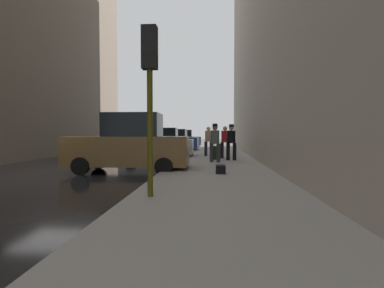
# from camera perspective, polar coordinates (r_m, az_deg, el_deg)

# --- Properties ---
(ground_plane) EXTENTS (120.00, 120.00, 0.00)m
(ground_plane) POSITION_cam_1_polar(r_m,az_deg,el_deg) (12.21, -24.72, -5.14)
(ground_plane) COLOR black
(sidewalk) EXTENTS (4.00, 40.00, 0.15)m
(sidewalk) POSITION_cam_1_polar(r_m,az_deg,el_deg) (10.73, 4.83, -5.54)
(sidewalk) COLOR gray
(sidewalk) RESTS_ON ground_plane
(parked_bronze_suv) EXTENTS (4.64, 2.15, 2.25)m
(parked_bronze_suv) POSITION_cam_1_polar(r_m,az_deg,el_deg) (11.73, -11.82, -0.22)
(parked_bronze_suv) COLOR brown
(parked_bronze_suv) RESTS_ON ground_plane
(parked_silver_sedan) EXTENTS (4.25, 2.15, 1.79)m
(parked_silver_sedan) POSITION_cam_1_polar(r_m,az_deg,el_deg) (17.69, -6.46, 0.01)
(parked_silver_sedan) COLOR #B7BABF
(parked_silver_sedan) RESTS_ON ground_plane
(parked_blue_sedan) EXTENTS (4.25, 2.15, 1.79)m
(parked_blue_sedan) POSITION_cam_1_polar(r_m,az_deg,el_deg) (23.94, -3.74, 0.59)
(parked_blue_sedan) COLOR navy
(parked_blue_sedan) RESTS_ON ground_plane
(parked_gray_coupe) EXTENTS (4.24, 2.14, 1.79)m
(parked_gray_coupe) POSITION_cam_1_polar(r_m,az_deg,el_deg) (30.38, -2.12, 0.93)
(parked_gray_coupe) COLOR slate
(parked_gray_coupe) RESTS_ON ground_plane
(fire_hydrant) EXTENTS (0.42, 0.22, 0.70)m
(fire_hydrant) POSITION_cam_1_polar(r_m,az_deg,el_deg) (18.50, -0.37, -0.97)
(fire_hydrant) COLOR red
(fire_hydrant) RESTS_ON sidewalk
(traffic_light) EXTENTS (0.32, 0.32, 3.60)m
(traffic_light) POSITION_cam_1_polar(r_m,az_deg,el_deg) (6.54, -8.04, 13.11)
(traffic_light) COLOR #514C0F
(traffic_light) RESTS_ON sidewalk
(pedestrian_in_red_jacket) EXTENTS (0.52, 0.45, 1.71)m
(pedestrian_in_red_jacket) POSITION_cam_1_polar(r_m,az_deg,el_deg) (16.04, 6.32, 0.71)
(pedestrian_in_red_jacket) COLOR black
(pedestrian_in_red_jacket) RESTS_ON sidewalk
(pedestrian_with_fedora) EXTENTS (0.52, 0.44, 1.78)m
(pedestrian_with_fedora) POSITION_cam_1_polar(r_m,az_deg,el_deg) (14.90, 7.51, 0.71)
(pedestrian_with_fedora) COLOR black
(pedestrian_with_fedora) RESTS_ON sidewalk
(pedestrian_in_tan_coat) EXTENTS (0.53, 0.48, 1.71)m
(pedestrian_in_tan_coat) POSITION_cam_1_polar(r_m,az_deg,el_deg) (17.40, 3.16, 0.83)
(pedestrian_in_tan_coat) COLOR black
(pedestrian_in_tan_coat) RESTS_ON sidewalk
(pedestrian_with_beanie) EXTENTS (0.52, 0.44, 1.78)m
(pedestrian_with_beanie) POSITION_cam_1_polar(r_m,az_deg,el_deg) (13.82, 4.40, 0.61)
(pedestrian_with_beanie) COLOR #333338
(pedestrian_with_beanie) RESTS_ON sidewalk
(rolling_suitcase) EXTENTS (0.37, 0.57, 1.04)m
(rolling_suitcase) POSITION_cam_1_polar(r_m,az_deg,el_deg) (15.38, 4.30, -1.64)
(rolling_suitcase) COLOR black
(rolling_suitcase) RESTS_ON sidewalk
(duffel_bag) EXTENTS (0.32, 0.44, 0.28)m
(duffel_bag) POSITION_cam_1_polar(r_m,az_deg,el_deg) (10.11, 5.47, -4.79)
(duffel_bag) COLOR black
(duffel_bag) RESTS_ON sidewalk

